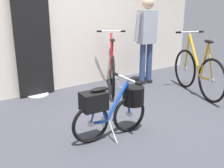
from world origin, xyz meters
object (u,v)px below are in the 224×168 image
object	(u,v)px
floor_banner_stand	(34,51)
display_bike_right	(197,72)
folding_bike_foreground	(114,106)
visitor_near_wall	(147,36)
display_bike_left	(112,68)

from	to	relation	value
floor_banner_stand	display_bike_right	distance (m)	2.75
folding_bike_foreground	visitor_near_wall	xyz separation A→B (m)	(1.77, 1.37, 0.54)
display_bike_left	folding_bike_foreground	bearing A→B (deg)	-125.20
visitor_near_wall	display_bike_right	bearing A→B (deg)	-74.47
display_bike_right	visitor_near_wall	bearing A→B (deg)	105.53
floor_banner_stand	folding_bike_foreground	bearing A→B (deg)	-83.82
display_bike_left	visitor_near_wall	world-z (taller)	visitor_near_wall
visitor_near_wall	folding_bike_foreground	bearing A→B (deg)	-142.32
floor_banner_stand	visitor_near_wall	size ratio (longest dim) A/B	1.05
folding_bike_foreground	floor_banner_stand	bearing A→B (deg)	96.18
floor_banner_stand	display_bike_right	bearing A→B (deg)	-34.24
display_bike_right	visitor_near_wall	world-z (taller)	visitor_near_wall
floor_banner_stand	display_bike_left	bearing A→B (deg)	-20.71
display_bike_left	visitor_near_wall	size ratio (longest dim) A/B	0.78
folding_bike_foreground	display_bike_right	distance (m)	2.08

